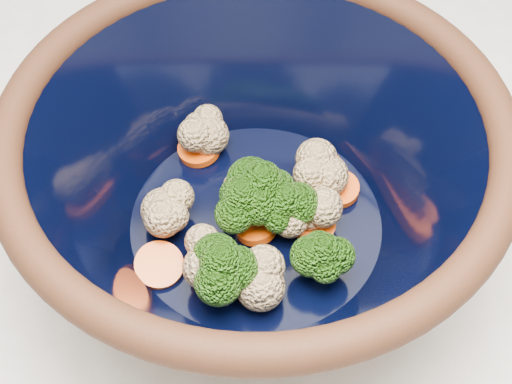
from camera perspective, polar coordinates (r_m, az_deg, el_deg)
counter at (r=0.97m, az=-1.56°, el=-13.43°), size 1.20×1.20×0.90m
mixing_bowl at (r=0.46m, az=0.00°, el=1.01°), size 0.38×0.38×0.14m
vegetable_pile at (r=0.47m, az=0.11°, el=-1.66°), size 0.16×0.16×0.06m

